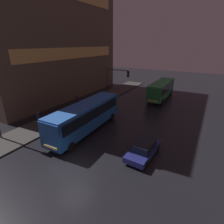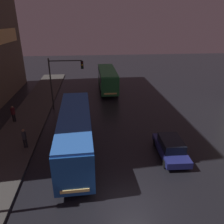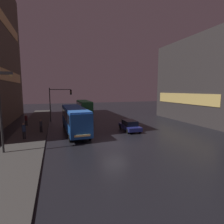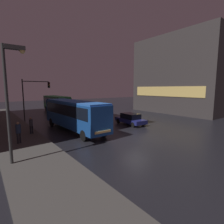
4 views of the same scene
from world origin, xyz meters
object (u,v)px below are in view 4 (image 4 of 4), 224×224
(bus_far, at_px, (56,102))
(bus_near, at_px, (74,112))
(street_lamp_sidewalk, at_px, (11,85))
(car_taxi, at_px, (130,119))
(pedestrian_mid, at_px, (31,124))
(traffic_light_main, at_px, (33,92))
(pedestrian_near, at_px, (18,130))

(bus_far, bearing_deg, bus_near, 76.90)
(bus_far, xyz_separation_m, street_lamp_sidewalk, (-10.59, -22.82, 2.93))
(car_taxi, relative_size, pedestrian_mid, 2.67)
(pedestrian_mid, relative_size, traffic_light_main, 0.28)
(bus_near, relative_size, bus_far, 1.18)
(bus_far, bearing_deg, car_taxi, 100.88)
(bus_near, height_order, street_lamp_sidewalk, street_lamp_sidewalk)
(bus_near, xyz_separation_m, bus_far, (3.94, 16.82, -0.11))
(pedestrian_near, distance_m, street_lamp_sidewalk, 5.57)
(pedestrian_near, relative_size, pedestrian_mid, 1.08)
(bus_near, distance_m, pedestrian_mid, 4.46)
(pedestrian_near, distance_m, pedestrian_mid, 3.21)
(car_taxi, relative_size, pedestrian_near, 2.47)
(pedestrian_near, bearing_deg, bus_near, -162.14)
(traffic_light_main, xyz_separation_m, street_lamp_sidewalk, (-4.80, -15.92, 0.74))
(bus_far, distance_m, pedestrian_near, 21.10)
(bus_far, height_order, pedestrian_mid, bus_far)
(car_taxi, bearing_deg, traffic_light_main, -47.78)
(bus_far, bearing_deg, pedestrian_mid, 62.78)
(traffic_light_main, distance_m, street_lamp_sidewalk, 16.65)
(bus_near, bearing_deg, bus_far, -104.97)
(car_taxi, height_order, traffic_light_main, traffic_light_main)
(car_taxi, xyz_separation_m, pedestrian_mid, (-11.64, 2.18, 0.38))
(bus_near, height_order, traffic_light_main, traffic_light_main)
(bus_far, relative_size, pedestrian_mid, 5.57)
(bus_near, bearing_deg, traffic_light_main, -81.23)
(car_taxi, bearing_deg, pedestrian_near, 5.30)
(bus_far, distance_m, pedestrian_mid, 17.89)
(pedestrian_near, bearing_deg, traffic_light_main, -108.53)
(pedestrian_mid, bearing_deg, street_lamp_sidewalk, -3.09)
(bus_near, height_order, pedestrian_near, bus_near)
(bus_near, bearing_deg, street_lamp_sidewalk, 40.30)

